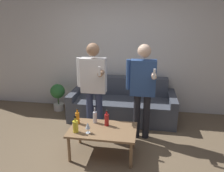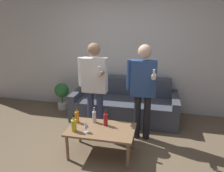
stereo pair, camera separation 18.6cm
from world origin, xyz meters
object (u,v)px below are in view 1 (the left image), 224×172
(couch, at_px, (123,104))
(person_standing_right, at_px, (143,85))
(coffee_table, at_px, (103,132))
(person_standing_left, at_px, (93,83))
(bottle_orange, at_px, (95,117))

(couch, height_order, person_standing_right, person_standing_right)
(coffee_table, bearing_deg, person_standing_left, 114.43)
(person_standing_right, bearing_deg, person_standing_left, 178.86)
(bottle_orange, xyz_separation_m, person_standing_left, (-0.12, 0.44, 0.41))
(couch, bearing_deg, person_standing_left, -119.16)
(coffee_table, xyz_separation_m, person_standing_right, (0.53, 0.60, 0.56))
(coffee_table, bearing_deg, bottle_orange, 131.56)
(bottle_orange, height_order, person_standing_right, person_standing_right)
(couch, relative_size, person_standing_right, 1.31)
(bottle_orange, relative_size, person_standing_left, 0.15)
(bottle_orange, distance_m, person_standing_right, 0.91)
(bottle_orange, bearing_deg, person_standing_left, 105.55)
(couch, relative_size, bottle_orange, 8.56)
(person_standing_left, bearing_deg, person_standing_right, -1.14)
(coffee_table, xyz_separation_m, person_standing_left, (-0.28, 0.61, 0.56))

